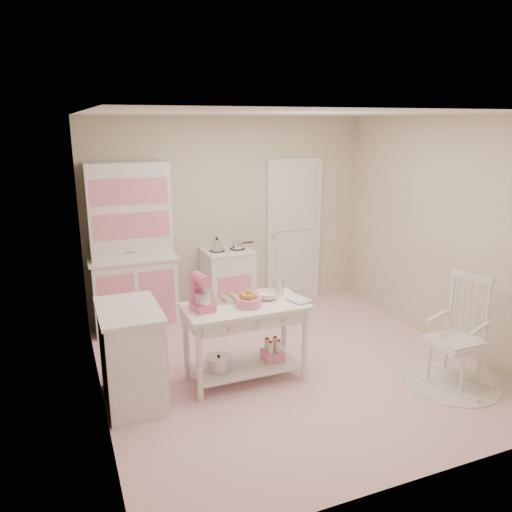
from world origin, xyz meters
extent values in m
plane|color=pink|center=(0.00, 0.00, 0.00)|extent=(3.80, 3.80, 0.00)
cube|color=white|center=(0.00, 0.00, 2.60)|extent=(3.80, 3.80, 0.04)
cube|color=beige|center=(0.00, 1.90, 1.30)|extent=(3.80, 0.04, 2.60)
cube|color=beige|center=(0.00, -1.90, 1.30)|extent=(3.80, 0.04, 2.60)
cube|color=beige|center=(-1.90, 0.00, 1.30)|extent=(0.04, 3.80, 2.60)
cube|color=beige|center=(1.90, 0.00, 1.30)|extent=(0.04, 3.80, 2.60)
cube|color=white|center=(0.95, 1.87, 1.02)|extent=(0.82, 0.05, 2.04)
cube|color=white|center=(-1.33, 1.66, 1.04)|extent=(1.06, 0.50, 2.08)
cube|color=white|center=(-0.13, 1.61, 0.46)|extent=(0.62, 0.57, 0.92)
cube|color=white|center=(-1.63, -0.04, 0.46)|extent=(0.54, 0.84, 0.92)
cylinder|color=white|center=(1.36, -0.91, 0.01)|extent=(0.92, 0.92, 0.01)
cube|color=white|center=(1.36, -0.91, 0.55)|extent=(0.71, 0.84, 1.10)
cube|color=white|center=(-0.52, -0.05, 0.40)|extent=(1.20, 0.60, 0.80)
cube|color=#E25F8D|center=(-0.94, -0.03, 0.97)|extent=(0.24, 0.31, 0.34)
cube|color=silver|center=(-0.67, 0.13, 0.81)|extent=(0.34, 0.24, 0.02)
cylinder|color=pink|center=(-0.50, -0.10, 0.85)|extent=(0.25, 0.25, 0.09)
imported|color=silver|center=(-0.26, 0.03, 0.84)|extent=(0.24, 0.24, 0.07)
cylinder|color=silver|center=(-0.08, 0.11, 0.89)|extent=(0.10, 0.10, 0.17)
imported|color=silver|center=(-0.07, -0.17, 0.81)|extent=(0.22, 0.26, 0.02)
camera|label=1|loc=(-2.13, -4.32, 2.53)|focal=35.00mm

